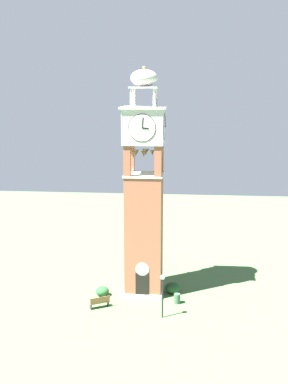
{
  "coord_description": "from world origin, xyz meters",
  "views": [
    {
      "loc": [
        3.69,
        -38.46,
        16.67
      ],
      "look_at": [
        0.0,
        0.0,
        8.65
      ],
      "focal_mm": 45.29,
      "sensor_mm": 36.0,
      "label": 1
    }
  ],
  "objects_px": {
    "clock_tower": "(144,201)",
    "trash_bin": "(177,299)",
    "park_bench": "(100,302)",
    "lamp_post": "(163,288)"
  },
  "relations": [
    {
      "from": "park_bench",
      "to": "clock_tower",
      "type": "bearing_deg",
      "value": 48.18
    },
    {
      "from": "clock_tower",
      "to": "lamp_post",
      "type": "bearing_deg",
      "value": -68.66
    },
    {
      "from": "clock_tower",
      "to": "trash_bin",
      "type": "height_order",
      "value": "clock_tower"
    },
    {
      "from": "lamp_post",
      "to": "trash_bin",
      "type": "height_order",
      "value": "lamp_post"
    },
    {
      "from": "clock_tower",
      "to": "park_bench",
      "type": "height_order",
      "value": "clock_tower"
    },
    {
      "from": "park_bench",
      "to": "trash_bin",
      "type": "height_order",
      "value": "park_bench"
    },
    {
      "from": "lamp_post",
      "to": "trash_bin",
      "type": "bearing_deg",
      "value": 68.3
    },
    {
      "from": "clock_tower",
      "to": "lamp_post",
      "type": "distance_m",
      "value": 7.48
    },
    {
      "from": "clock_tower",
      "to": "trash_bin",
      "type": "relative_size",
      "value": 23.28
    },
    {
      "from": "clock_tower",
      "to": "park_bench",
      "type": "xyz_separation_m",
      "value": [
        -3.17,
        -3.54,
        -7.41
      ]
    }
  ]
}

